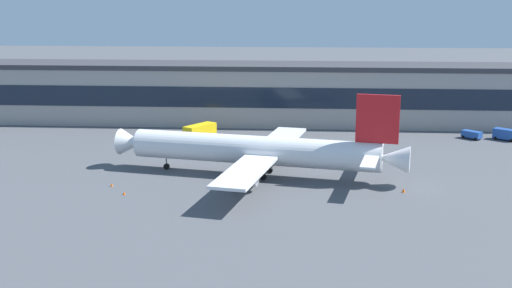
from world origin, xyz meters
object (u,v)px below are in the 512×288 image
at_px(follow_me_car, 471,134).
at_px(traffic_cone_0, 112,185).
at_px(crew_van, 505,134).
at_px(fuel_truck, 200,131).
at_px(airliner, 259,150).
at_px(traffic_cone_1, 404,190).
at_px(traffic_cone_2, 124,193).

bearing_deg(follow_me_car, traffic_cone_0, -148.97).
bearing_deg(crew_van, fuel_truck, -177.13).
height_order(airliner, traffic_cone_1, airliner).
height_order(traffic_cone_0, traffic_cone_2, traffic_cone_2).
bearing_deg(follow_me_car, fuel_truck, -176.06).
distance_m(airliner, traffic_cone_2, 25.40).
height_order(airliner, follow_me_car, airliner).
height_order(crew_van, traffic_cone_1, crew_van).
distance_m(fuel_truck, crew_van, 68.98).
relative_size(follow_me_car, traffic_cone_2, 7.39).
xyz_separation_m(fuel_truck, traffic_cone_0, (-9.50, -38.55, -1.59)).
bearing_deg(traffic_cone_1, crew_van, 55.47).
xyz_separation_m(fuel_truck, traffic_cone_2, (-6.07, -43.19, -1.58)).
height_order(crew_van, traffic_cone_0, crew_van).
bearing_deg(crew_van, traffic_cone_0, -151.82).
relative_size(airliner, follow_me_car, 12.06).
xyz_separation_m(crew_van, traffic_cone_2, (-74.96, -46.64, -1.16)).
bearing_deg(fuel_truck, crew_van, 2.87).
relative_size(fuel_truck, traffic_cone_0, 14.51).
height_order(airliner, crew_van, airliner).
bearing_deg(follow_me_car, traffic_cone_1, -116.85).
bearing_deg(fuel_truck, traffic_cone_2, -98.01).
distance_m(fuel_truck, traffic_cone_2, 43.64).
bearing_deg(fuel_truck, follow_me_car, 3.94).
bearing_deg(airliner, traffic_cone_1, -18.71).
height_order(crew_van, traffic_cone_2, crew_van).
bearing_deg(follow_me_car, airliner, -143.23).
height_order(traffic_cone_1, traffic_cone_2, traffic_cone_1).
xyz_separation_m(follow_me_car, crew_van, (7.25, -0.80, 0.37)).
relative_size(airliner, fuel_truck, 6.29).
relative_size(fuel_truck, follow_me_car, 1.92).
relative_size(fuel_truck, traffic_cone_2, 14.17).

